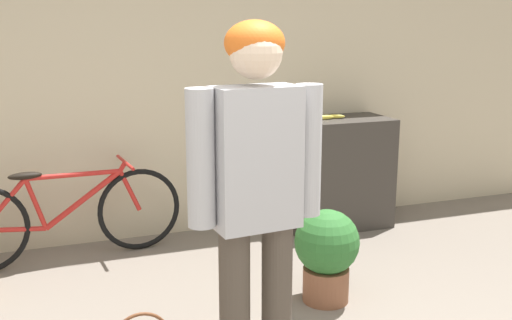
{
  "coord_description": "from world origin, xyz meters",
  "views": [
    {
      "loc": [
        -0.81,
        -1.53,
        1.66
      ],
      "look_at": [
        0.01,
        0.76,
        1.09
      ],
      "focal_mm": 42.0,
      "sensor_mm": 36.0,
      "label": 1
    }
  ],
  "objects_px": {
    "banana": "(323,117)",
    "potted_plant": "(327,251)",
    "person": "(256,182)",
    "bicycle": "(64,216)"
  },
  "relations": [
    {
      "from": "person",
      "to": "potted_plant",
      "type": "relative_size",
      "value": 2.91
    },
    {
      "from": "person",
      "to": "potted_plant",
      "type": "height_order",
      "value": "person"
    },
    {
      "from": "bicycle",
      "to": "potted_plant",
      "type": "relative_size",
      "value": 2.93
    },
    {
      "from": "banana",
      "to": "potted_plant",
      "type": "bearing_deg",
      "value": -114.57
    },
    {
      "from": "person",
      "to": "potted_plant",
      "type": "bearing_deg",
      "value": 40.58
    },
    {
      "from": "banana",
      "to": "potted_plant",
      "type": "xyz_separation_m",
      "value": [
        -0.56,
        -1.23,
        -0.6
      ]
    },
    {
      "from": "banana",
      "to": "person",
      "type": "bearing_deg",
      "value": -123.0
    },
    {
      "from": "potted_plant",
      "to": "person",
      "type": "bearing_deg",
      "value": -134.19
    },
    {
      "from": "banana",
      "to": "potted_plant",
      "type": "distance_m",
      "value": 1.48
    },
    {
      "from": "banana",
      "to": "bicycle",
      "type": "bearing_deg",
      "value": -178.53
    }
  ]
}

